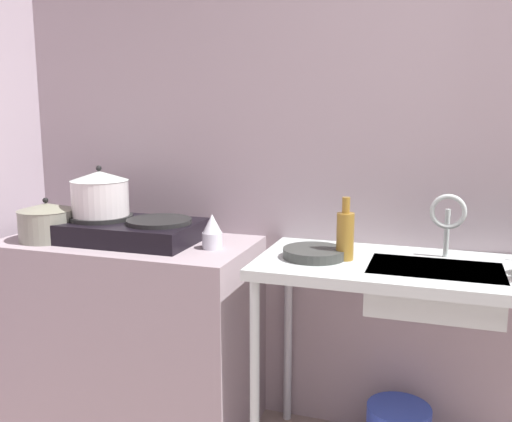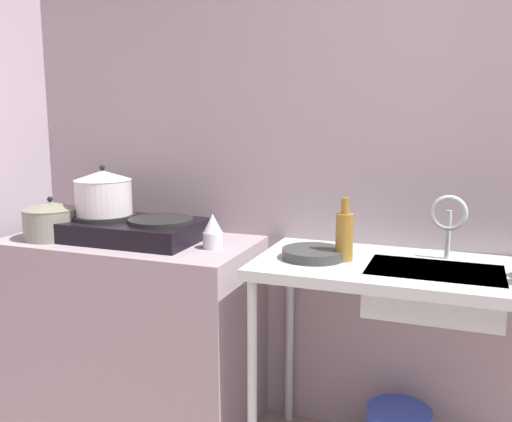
# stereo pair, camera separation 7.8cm
# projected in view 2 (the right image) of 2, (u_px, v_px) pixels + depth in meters

# --- Properties ---
(counter_concrete) EXTENTS (1.09, 0.55, 0.84)m
(counter_concrete) POSITION_uv_depth(u_px,v_px,m) (133.00, 331.00, 2.51)
(counter_concrete) COLOR gray
(counter_concrete) RESTS_ON ground
(counter_sink) EXTENTS (1.44, 0.55, 0.84)m
(counter_sink) POSITION_uv_depth(u_px,v_px,m) (455.00, 288.00, 1.99)
(counter_sink) COLOR #B3C0BD
(counter_sink) RESTS_ON ground
(stove) EXTENTS (0.59, 0.37, 0.10)m
(stove) POSITION_uv_depth(u_px,v_px,m) (133.00, 229.00, 2.42)
(stove) COLOR black
(stove) RESTS_ON counter_concrete
(pot_on_left_burner) EXTENTS (0.25, 0.25, 0.22)m
(pot_on_left_burner) POSITION_uv_depth(u_px,v_px,m) (103.00, 192.00, 2.45)
(pot_on_left_burner) COLOR silver
(pot_on_left_burner) RESTS_ON stove
(pot_beside_stove) EXTENTS (0.24, 0.24, 0.19)m
(pot_beside_stove) POSITION_uv_depth(u_px,v_px,m) (51.00, 220.00, 2.44)
(pot_beside_stove) COLOR gray
(pot_beside_stove) RESTS_ON counter_concrete
(percolator) EXTENTS (0.08, 0.08, 0.14)m
(percolator) POSITION_uv_depth(u_px,v_px,m) (213.00, 231.00, 2.27)
(percolator) COLOR silver
(percolator) RESTS_ON counter_concrete
(sink_basin) EXTENTS (0.46, 0.29, 0.16)m
(sink_basin) POSITION_uv_depth(u_px,v_px,m) (434.00, 291.00, 1.99)
(sink_basin) COLOR #B3C0BD
(sink_basin) RESTS_ON counter_sink
(faucet) EXTENTS (0.13, 0.08, 0.25)m
(faucet) POSITION_uv_depth(u_px,v_px,m) (449.00, 217.00, 2.05)
(faucet) COLOR #B3C0BD
(faucet) RESTS_ON counter_sink
(frying_pan) EXTENTS (0.24, 0.24, 0.04)m
(frying_pan) POSITION_uv_depth(u_px,v_px,m) (313.00, 254.00, 2.12)
(frying_pan) COLOR #333532
(frying_pan) RESTS_ON counter_sink
(bottle_by_sink) EXTENTS (0.07, 0.07, 0.24)m
(bottle_by_sink) POSITION_uv_depth(u_px,v_px,m) (344.00, 235.00, 2.08)
(bottle_by_sink) COLOR olive
(bottle_by_sink) RESTS_ON counter_sink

